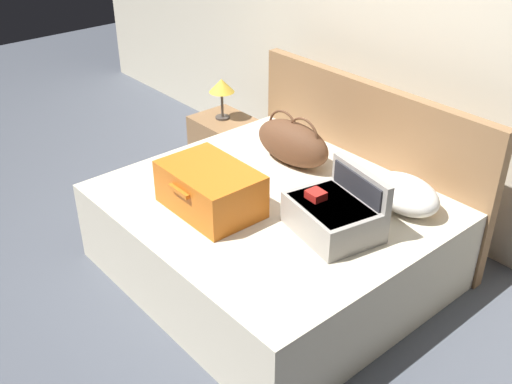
# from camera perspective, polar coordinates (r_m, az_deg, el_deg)

# --- Properties ---
(ground_plane) EXTENTS (12.00, 12.00, 0.00)m
(ground_plane) POSITION_cam_1_polar(r_m,az_deg,el_deg) (3.78, -3.21, -9.78)
(ground_plane) COLOR #4C515B
(back_wall) EXTENTS (8.00, 0.10, 2.60)m
(back_wall) POSITION_cam_1_polar(r_m,az_deg,el_deg) (4.24, 14.66, 13.97)
(back_wall) COLOR beige
(back_wall) RESTS_ON ground
(bed) EXTENTS (1.89, 1.66, 0.54)m
(bed) POSITION_cam_1_polar(r_m,az_deg,el_deg) (3.82, 1.42, -4.16)
(bed) COLOR beige
(bed) RESTS_ON ground
(headboard) EXTENTS (1.93, 0.08, 1.06)m
(headboard) POSITION_cam_1_polar(r_m,az_deg,el_deg) (4.24, 10.28, 3.20)
(headboard) COLOR olive
(headboard) RESTS_ON ground
(hard_case_large) EXTENTS (0.59, 0.43, 0.26)m
(hard_case_large) POSITION_cam_1_polar(r_m,az_deg,el_deg) (3.52, -4.31, 0.28)
(hard_case_large) COLOR #D16619
(hard_case_large) RESTS_ON bed
(hard_case_medium) EXTENTS (0.54, 0.48, 0.34)m
(hard_case_medium) POSITION_cam_1_polar(r_m,az_deg,el_deg) (3.35, 7.36, -2.01)
(hard_case_medium) COLOR gray
(hard_case_medium) RESTS_ON bed
(duffel_bag) EXTENTS (0.59, 0.30, 0.35)m
(duffel_bag) POSITION_cam_1_polar(r_m,az_deg,el_deg) (4.02, 3.45, 4.63)
(duffel_bag) COLOR brown
(duffel_bag) RESTS_ON bed
(pillow_near_headboard) EXTENTS (0.48, 0.34, 0.20)m
(pillow_near_headboard) POSITION_cam_1_polar(r_m,az_deg,el_deg) (3.63, 13.78, -0.18)
(pillow_near_headboard) COLOR white
(pillow_near_headboard) RESTS_ON bed
(nightstand) EXTENTS (0.44, 0.40, 0.50)m
(nightstand) POSITION_cam_1_polar(r_m,az_deg,el_deg) (4.96, -3.07, 4.28)
(nightstand) COLOR olive
(nightstand) RESTS_ON ground
(table_lamp) EXTENTS (0.20, 0.20, 0.33)m
(table_lamp) POSITION_cam_1_polar(r_m,az_deg,el_deg) (4.76, -3.24, 9.77)
(table_lamp) COLOR #3F3833
(table_lamp) RESTS_ON nightstand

